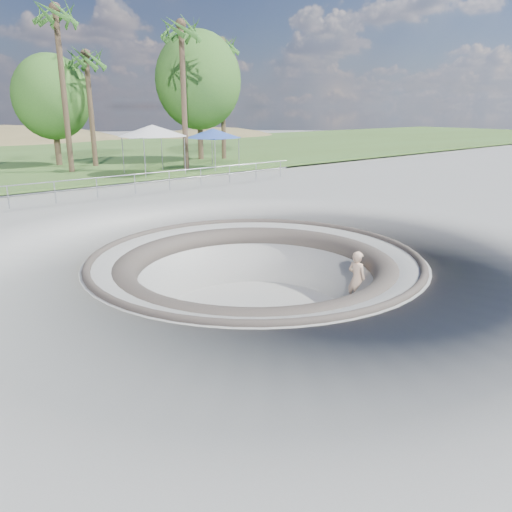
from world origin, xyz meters
The scene contains 13 objects.
ground centered at (0.00, 0.00, 0.00)m, with size 180.00×180.00×0.00m, color #9B9A96.
skate_bowl centered at (0.00, 0.00, -1.83)m, with size 14.00×14.00×4.10m.
safety_railing centered at (0.00, 12.00, 0.69)m, with size 25.00×0.06×1.03m.
skateboard centered at (2.70, -1.84, -1.83)m, with size 0.91×0.59×0.09m.
skater centered at (2.70, -1.84, -0.86)m, with size 0.69×0.45×1.89m, color beige.
canopy_white centered at (6.39, 18.00, 2.98)m, with size 6.10×6.10×3.08m.
canopy_blue centered at (11.09, 18.00, 2.66)m, with size 5.25×5.25×2.72m.
palm_c centered at (2.55, 22.31, 9.61)m, with size 2.60×2.60×10.86m.
palm_d centered at (5.13, 24.56, 7.47)m, with size 2.60×2.60×8.56m.
palm_e centered at (9.07, 18.39, 8.94)m, with size 2.60×2.60×10.13m.
palm_f centered at (15.56, 22.88, 8.79)m, with size 2.60×2.60×9.97m.
bushy_tree_mid centered at (3.31, 26.92, 5.09)m, with size 5.50×5.00×7.94m.
bushy_tree_right centered at (13.83, 23.74, 6.42)m, with size 6.98×6.35×10.08m.
Camera 1 is at (-9.43, -11.37, 4.45)m, focal length 35.00 mm.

